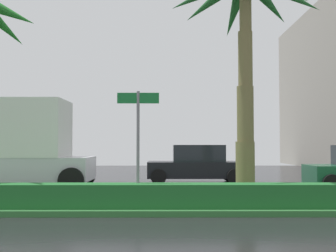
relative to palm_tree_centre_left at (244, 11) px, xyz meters
name	(u,v)px	position (x,y,z in m)	size (l,w,h in m)	color
ground_plane	(117,202)	(-3.94, 0.46, -5.90)	(90.00, 42.00, 0.10)	black
median_strip	(113,203)	(-3.94, -0.54, -5.77)	(85.50, 4.00, 0.15)	#2D6B33
median_hedge	(106,196)	(-3.94, -1.94, -5.40)	(76.50, 0.70, 0.60)	#1E6028
palm_tree_centre_left	(244,11)	(0.00, 0.00, 0.00)	(4.77, 4.70, 7.29)	brown
street_name_sign	(138,132)	(-3.13, -1.70, -3.77)	(1.10, 0.08, 3.00)	slate
box_truck_lead	(10,150)	(-8.41, 3.54, -4.30)	(6.40, 2.64, 3.46)	silver
car_in_traffic_leading	(196,165)	(-1.02, 6.40, -5.02)	(4.30, 2.02, 1.72)	black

